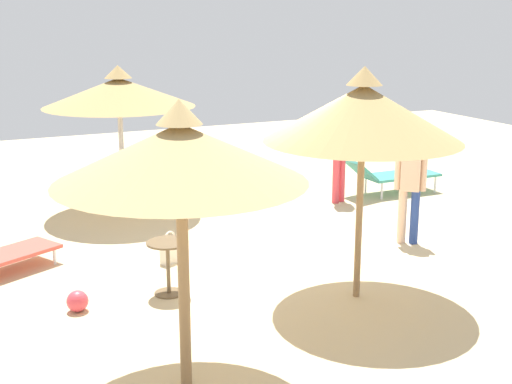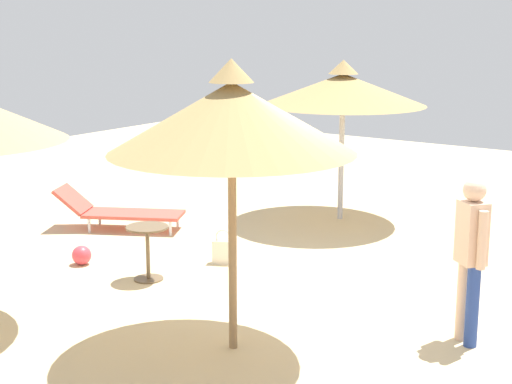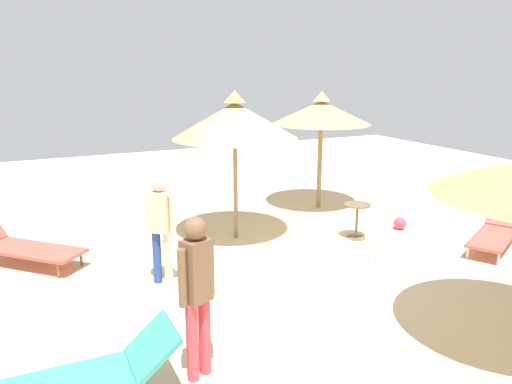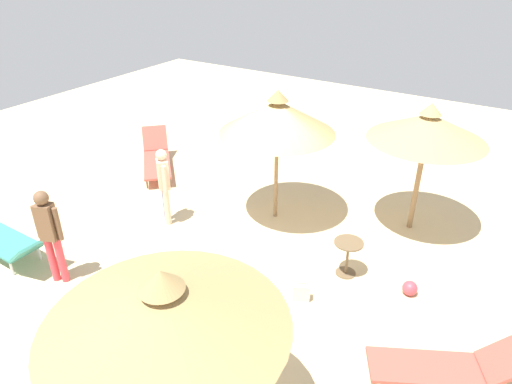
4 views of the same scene
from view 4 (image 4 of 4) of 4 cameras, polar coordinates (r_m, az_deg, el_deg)
The scene contains 12 objects.
ground at distance 9.22m, azimuth -1.10°, elevation -7.01°, with size 24.00×24.00×0.10m, color beige.
parasol_umbrella_far_right at distance 9.18m, azimuth 2.67°, elevation 9.26°, with size 2.33×2.33×2.82m.
parasol_umbrella_front at distance 4.85m, azimuth -11.29°, elevation -13.75°, with size 2.61×2.61×2.55m.
parasol_umbrella_near_right at distance 9.36m, azimuth 20.47°, elevation 7.47°, with size 2.25×2.25×2.70m.
lounge_chair_edge at distance 7.09m, azimuth 22.20°, elevation -19.29°, with size 1.41×1.99×0.65m.
lounge_chair_center at distance 12.34m, azimuth -12.20°, elevation 4.27°, with size 2.02×1.99×0.87m.
lounge_chair_near_left at distance 9.72m, azimuth -28.05°, elevation -5.59°, with size 0.69×1.93×0.75m.
person_standing_back at distance 8.50m, azimuth -24.15°, elevation -4.42°, with size 0.31×0.44×1.79m.
person_standing_far_left at distance 9.67m, azimuth -11.29°, elevation 1.25°, with size 0.35×0.38×1.68m.
handbag at distance 7.91m, azimuth 5.62°, elevation -12.13°, with size 0.24×0.31×0.47m.
side_table_round at distance 8.40m, azimuth 11.28°, elevation -7.34°, with size 0.52×0.52×0.69m.
beach_ball at distance 8.42m, azimuth 18.47°, elevation -11.20°, with size 0.26×0.26×0.26m, color #D83F4C.
Camera 4 is at (-6.25, -4.13, 5.32)m, focal length 32.38 mm.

